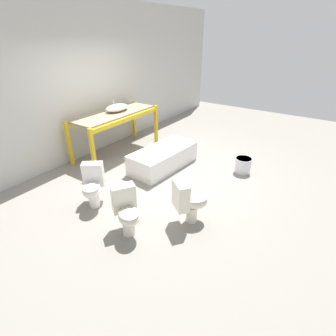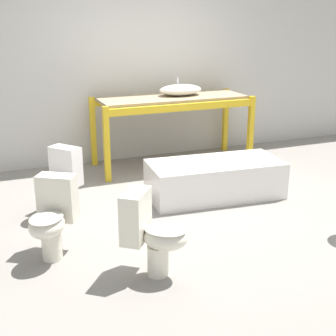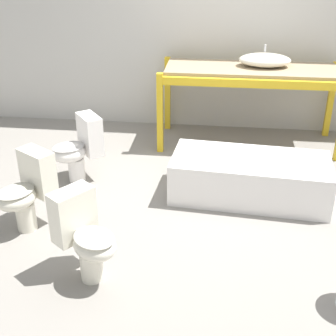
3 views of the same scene
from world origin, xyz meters
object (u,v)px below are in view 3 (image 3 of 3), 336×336
sink_basin (265,60)px  bathtub_main (250,175)px  toilet_near (27,189)px  toilet_far (85,235)px  toilet_extra (79,147)px

sink_basin → bathtub_main: size_ratio=0.38×
toilet_near → bathtub_main: bearing=54.0°
bathtub_main → toilet_far: size_ratio=2.24×
bathtub_main → toilet_near: 2.09m
bathtub_main → toilet_far: 1.85m
sink_basin → bathtub_main: bearing=-96.6°
bathtub_main → toilet_extra: (-1.74, 0.15, 0.14)m
sink_basin → toilet_far: (-1.42, -2.73, -0.65)m
sink_basin → toilet_far: 3.15m
toilet_far → bathtub_main: bearing=-5.3°
toilet_near → toilet_extra: 0.93m
toilet_far → sink_basin: bearing=10.2°
toilet_near → toilet_far: size_ratio=1.00×
sink_basin → bathtub_main: (-0.16, -1.38, -0.79)m
toilet_far → toilet_extra: 1.58m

